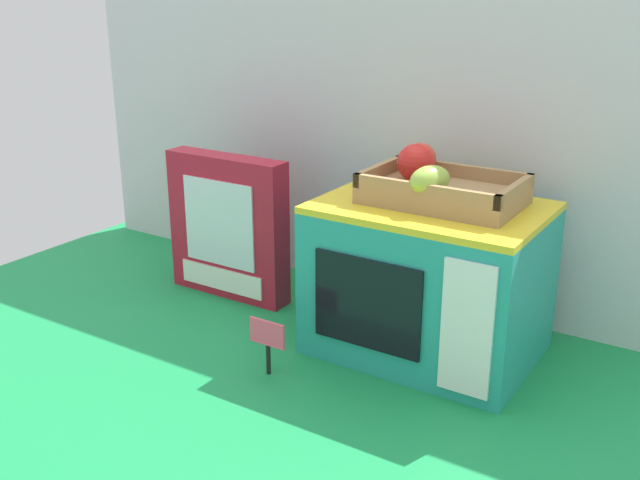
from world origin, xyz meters
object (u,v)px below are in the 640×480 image
toy_microwave (428,279)px  price_sign (267,339)px  food_groups_crate (436,184)px  cookie_set_box (228,227)px

toy_microwave → price_sign: 0.30m
food_groups_crate → cookie_set_box: (-0.46, -0.01, -0.16)m
toy_microwave → food_groups_crate: (-0.00, 0.02, 0.17)m
price_sign → food_groups_crate: bearing=53.0°
toy_microwave → cookie_set_box: 0.46m
price_sign → toy_microwave: bearing=50.5°
food_groups_crate → cookie_set_box: size_ratio=0.86×
cookie_set_box → price_sign: bearing=-40.7°
cookie_set_box → price_sign: cookie_set_box is taller
cookie_set_box → price_sign: size_ratio=3.03×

